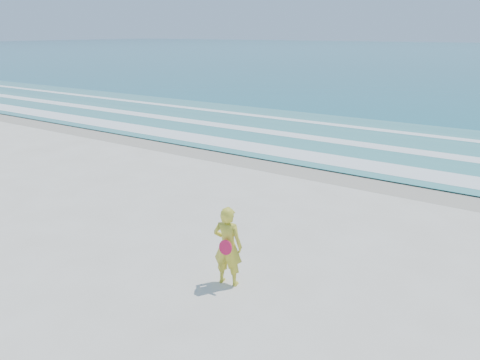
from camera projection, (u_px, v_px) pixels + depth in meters
The scene contains 7 objects.
ground at pixel (117, 286), 8.64m from camera, with size 400.00×400.00×0.00m, color silver.
wet_sand at pixel (323, 171), 15.72m from camera, with size 400.00×2.40×0.00m, color #B2A893.
shallow at pixel (374, 142), 19.64m from camera, with size 400.00×10.00×0.01m, color #59B7AD.
foam_near at pixel (339, 161), 16.72m from camera, with size 400.00×1.40×0.01m, color white.
foam_mid at pixel (367, 145), 19.00m from camera, with size 400.00×0.90×0.01m, color white.
foam_far at pixel (392, 131), 21.60m from camera, with size 400.00×0.60×0.01m, color white.
woman at pixel (228, 246), 8.50m from camera, with size 0.62×0.47×1.52m.
Camera 1 is at (6.18, -5.02, 4.50)m, focal length 35.00 mm.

